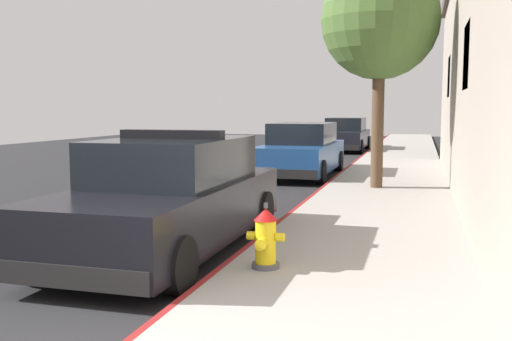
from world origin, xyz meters
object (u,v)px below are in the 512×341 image
(parked_car_dark_far, at_px, (346,135))
(street_tree, at_px, (380,21))
(police_cruiser, at_px, (171,198))
(parked_car_silver_ahead, at_px, (302,151))
(fire_hydrant, at_px, (265,238))

(parked_car_dark_far, relative_size, street_tree, 0.93)
(police_cruiser, distance_m, parked_car_silver_ahead, 9.40)
(fire_hydrant, bearing_deg, parked_car_dark_far, 94.68)
(street_tree, bearing_deg, police_cruiser, -109.82)
(fire_hydrant, relative_size, street_tree, 0.15)
(police_cruiser, bearing_deg, street_tree, 70.18)
(parked_car_dark_far, xyz_separation_m, street_tree, (2.43, -13.61, 3.21))
(parked_car_dark_far, distance_m, fire_hydrant, 21.08)
(parked_car_silver_ahead, xyz_separation_m, street_tree, (2.38, -2.97, 3.21))
(fire_hydrant, xyz_separation_m, street_tree, (0.71, 7.40, 3.46))
(police_cruiser, distance_m, street_tree, 7.56)
(parked_car_silver_ahead, height_order, parked_car_dark_far, same)
(parked_car_dark_far, bearing_deg, parked_car_silver_ahead, -89.72)
(parked_car_silver_ahead, distance_m, fire_hydrant, 10.50)
(police_cruiser, relative_size, street_tree, 0.93)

